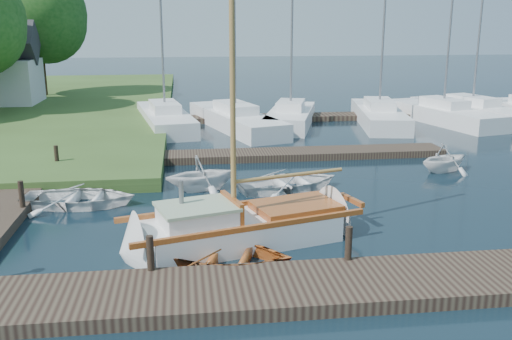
{
  "coord_description": "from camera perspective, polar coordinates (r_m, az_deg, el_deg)",
  "views": [
    {
      "loc": [
        -2.19,
        -16.88,
        5.63
      ],
      "look_at": [
        0.0,
        0.0,
        1.2
      ],
      "focal_mm": 40.0,
      "sensor_mm": 36.0,
      "label": 1
    }
  ],
  "objects": [
    {
      "name": "sailboat",
      "position": [
        15.07,
        -0.9,
        -5.94
      ],
      "size": [
        7.41,
        3.87,
        9.83
      ],
      "rotation": [
        0.0,
        0.0,
        0.28
      ],
      "color": "white",
      "rests_on": "ground"
    },
    {
      "name": "pontoon",
      "position": [
        35.49,
        12.84,
        5.34
      ],
      "size": [
        30.0,
        1.6,
        0.3
      ],
      "primitive_type": "cube",
      "color": "black",
      "rests_on": "ground"
    },
    {
      "name": "marina_boat_4",
      "position": [
        34.62,
        18.21,
        5.45
      ],
      "size": [
        4.12,
        8.54,
        10.19
      ],
      "rotation": [
        0.0,
        0.0,
        1.81
      ],
      "color": "white",
      "rests_on": "ground"
    },
    {
      "name": "marina_boat_3",
      "position": [
        33.21,
        12.2,
        5.52
      ],
      "size": [
        3.64,
        8.58,
        12.93
      ],
      "rotation": [
        0.0,
        0.0,
        1.39
      ],
      "color": "white",
      "rests_on": "ground"
    },
    {
      "name": "marina_boat_5",
      "position": [
        36.28,
        20.79,
        5.62
      ],
      "size": [
        4.55,
        8.98,
        11.09
      ],
      "rotation": [
        0.0,
        0.0,
        1.85
      ],
      "color": "white",
      "rests_on": "ground"
    },
    {
      "name": "mooring_post_1",
      "position": [
        12.89,
        -10.52,
        -8.17
      ],
      "size": [
        0.16,
        0.16,
        0.8
      ],
      "primitive_type": "cylinder",
      "color": "black",
      "rests_on": "near_dock"
    },
    {
      "name": "tender_c",
      "position": [
        19.67,
        3.28,
        -0.95
      ],
      "size": [
        4.05,
        3.28,
        0.74
      ],
      "primitive_type": "imported",
      "rotation": [
        0.0,
        0.0,
        1.79
      ],
      "color": "white",
      "rests_on": "ground"
    },
    {
      "name": "mooring_post_4",
      "position": [
        18.23,
        -22.4,
        -2.24
      ],
      "size": [
        0.16,
        0.16,
        0.8
      ],
      "primitive_type": "cylinder",
      "color": "black",
      "rests_on": "left_dock"
    },
    {
      "name": "near_dock",
      "position": [
        12.38,
        3.66,
        -11.72
      ],
      "size": [
        18.0,
        2.2,
        0.3
      ],
      "primitive_type": "cube",
      "color": "black",
      "rests_on": "ground"
    },
    {
      "name": "tree_7",
      "position": [
        44.04,
        -20.96,
        14.41
      ],
      "size": [
        6.83,
        6.83,
        9.38
      ],
      "color": "#332114",
      "rests_on": "shore"
    },
    {
      "name": "dinghy",
      "position": [
        13.73,
        -3.32,
        -8.07
      ],
      "size": [
        3.91,
        3.31,
        0.69
      ],
      "primitive_type": "imported",
      "rotation": [
        0.0,
        0.0,
        1.25
      ],
      "color": "#964018",
      "rests_on": "ground"
    },
    {
      "name": "left_dock",
      "position": [
        20.5,
        -23.57,
        -2.17
      ],
      "size": [
        2.2,
        18.0,
        0.3
      ],
      "primitive_type": "cube",
      "color": "black",
      "rests_on": "ground"
    },
    {
      "name": "marina_boat_1",
      "position": [
        31.07,
        -2.07,
        5.19
      ],
      "size": [
        4.78,
        9.67,
        10.12
      ],
      "rotation": [
        0.0,
        0.0,
        1.86
      ],
      "color": "white",
      "rests_on": "ground"
    },
    {
      "name": "mooring_post_5",
      "position": [
        22.94,
        -19.32,
        1.34
      ],
      "size": [
        0.16,
        0.16,
        0.8
      ],
      "primitive_type": "cylinder",
      "color": "black",
      "rests_on": "left_dock"
    },
    {
      "name": "ground",
      "position": [
        17.93,
        0.0,
        -3.71
      ],
      "size": [
        160.0,
        160.0,
        0.0
      ],
      "primitive_type": "plane",
      "color": "black",
      "rests_on": "ground"
    },
    {
      "name": "tender_d",
      "position": [
        23.2,
        18.39,
        1.34
      ],
      "size": [
        2.93,
        2.76,
        1.22
      ],
      "primitive_type": "imported",
      "rotation": [
        0.0,
        0.0,
        1.98
      ],
      "color": "white",
      "rests_on": "ground"
    },
    {
      "name": "mooring_post_2",
      "position": [
        13.38,
        9.24,
        -7.23
      ],
      "size": [
        0.16,
        0.16,
        0.8
      ],
      "primitive_type": "cylinder",
      "color": "black",
      "rests_on": "near_dock"
    },
    {
      "name": "tender_b",
      "position": [
        19.65,
        -5.48,
        -0.13
      ],
      "size": [
        3.01,
        2.77,
        1.32
      ],
      "primitive_type": "imported",
      "rotation": [
        0.0,
        0.0,
        1.85
      ],
      "color": "white",
      "rests_on": "ground"
    },
    {
      "name": "marina_boat_2",
      "position": [
        31.93,
        3.47,
        5.47
      ],
      "size": [
        4.15,
        7.31,
        11.57
      ],
      "rotation": [
        0.0,
        0.0,
        1.27
      ],
      "color": "white",
      "rests_on": "ground"
    },
    {
      "name": "tender_a",
      "position": [
        18.78,
        -17.29,
        -2.38
      ],
      "size": [
        3.75,
        2.87,
        0.72
      ],
      "primitive_type": "imported",
      "rotation": [
        0.0,
        0.0,
        1.46
      ],
      "color": "white",
      "rests_on": "ground"
    },
    {
      "name": "far_dock",
      "position": [
        24.38,
        2.69,
        1.58
      ],
      "size": [
        14.0,
        1.6,
        0.3
      ],
      "primitive_type": "cube",
      "color": "black",
      "rests_on": "ground"
    },
    {
      "name": "marina_boat_0",
      "position": [
        31.8,
        -9.08,
        5.24
      ],
      "size": [
        3.59,
        8.84,
        10.54
      ],
      "rotation": [
        0.0,
        0.0,
        1.74
      ],
      "color": "white",
      "rests_on": "ground"
    }
  ]
}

